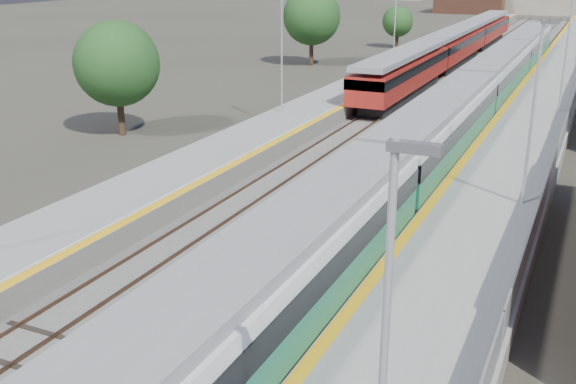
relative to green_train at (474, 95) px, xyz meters
The scene contains 10 objects.
ground 11.56m from the green_train, 97.60° to the left, with size 320.00×320.00×0.00m, color #47443A.
ballast_bed 14.41m from the green_train, 105.27° to the left, with size 10.50×155.00×0.06m, color #565451.
tracks 15.88m from the green_train, 101.55° to the left, with size 8.96×160.00×0.17m.
platform_right 14.34m from the green_train, 74.60° to the left, with size 4.70×155.00×8.52m.
platform_left 17.40m from the green_train, 127.53° to the left, with size 4.30×155.00×8.52m.
green_train is the anchor object (origin of this frame).
red_train 28.92m from the green_train, 104.01° to the left, with size 2.94×59.58×3.71m.
tree_a 23.03m from the green_train, 150.93° to the right, with size 5.33×5.33×7.23m.
tree_b 30.18m from the green_train, 133.79° to the left, with size 5.99×5.99×8.12m.
tree_c 43.60m from the green_train, 112.69° to the left, with size 3.87×3.87×5.25m.
Camera 1 is at (8.85, -6.09, 10.65)m, focal length 42.00 mm.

